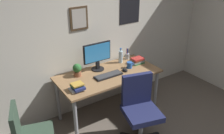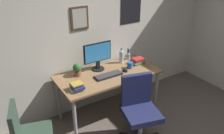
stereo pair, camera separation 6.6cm
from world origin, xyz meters
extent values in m
cube|color=silver|center=(0.00, 2.15, 1.30)|extent=(4.40, 0.08, 2.60)
cube|color=#4C3823|center=(-0.40, 2.11, 1.54)|extent=(0.28, 0.02, 0.34)
cube|color=beige|center=(-0.40, 2.09, 1.54)|extent=(0.22, 0.00, 0.28)
cube|color=black|center=(0.52, 2.11, 1.61)|extent=(0.40, 0.01, 0.56)
cube|color=#936D47|center=(-0.16, 1.70, 0.74)|extent=(1.55, 0.74, 0.03)
cylinder|color=#9EA0A5|center=(-0.88, 1.39, 0.36)|extent=(0.05, 0.05, 0.72)
cylinder|color=#9EA0A5|center=(0.55, 1.39, 0.36)|extent=(0.05, 0.05, 0.72)
cylinder|color=#9EA0A5|center=(-0.88, 2.01, 0.36)|extent=(0.05, 0.05, 0.72)
cylinder|color=#9EA0A5|center=(0.55, 2.01, 0.36)|extent=(0.05, 0.05, 0.72)
cube|color=#1E234C|center=(-0.11, 0.95, 0.46)|extent=(0.56, 0.56, 0.08)
cube|color=#1E234C|center=(-0.06, 1.15, 0.72)|extent=(0.42, 0.18, 0.45)
cylinder|color=#9EA0A5|center=(-0.11, 0.95, 0.21)|extent=(0.07, 0.07, 0.42)
cylinder|color=black|center=(0.16, 0.88, 0.02)|extent=(0.05, 0.05, 0.04)
cube|color=black|center=(-0.03, 1.07, 0.04)|extent=(0.19, 0.26, 0.03)
cylinder|color=black|center=(0.04, 1.19, 0.02)|extent=(0.05, 0.05, 0.04)
cylinder|color=black|center=(-0.29, 1.17, 0.02)|extent=(0.05, 0.05, 0.04)
cube|color=#334738|center=(-1.61, 1.37, 0.68)|extent=(0.16, 0.40, 0.40)
cylinder|color=black|center=(-0.23, 1.91, 0.76)|extent=(0.20, 0.20, 0.01)
cube|color=black|center=(-0.23, 1.91, 0.83)|extent=(0.05, 0.04, 0.12)
cube|color=black|center=(-0.23, 1.92, 1.04)|extent=(0.46, 0.02, 0.30)
cube|color=#338CD8|center=(-0.23, 1.90, 1.04)|extent=(0.43, 0.00, 0.27)
cube|color=black|center=(-0.21, 1.63, 0.76)|extent=(0.43, 0.15, 0.02)
cube|color=#38383A|center=(-0.21, 1.63, 0.77)|extent=(0.41, 0.13, 0.00)
ellipsoid|color=black|center=(0.09, 1.62, 0.77)|extent=(0.06, 0.11, 0.04)
cylinder|color=silver|center=(0.22, 1.92, 0.85)|extent=(0.07, 0.07, 0.20)
cylinder|color=silver|center=(0.22, 1.92, 0.97)|extent=(0.03, 0.03, 0.04)
cylinder|color=#2659B2|center=(0.22, 1.92, 1.00)|extent=(0.03, 0.03, 0.01)
cylinder|color=#2659B2|center=(0.22, 1.68, 0.80)|extent=(0.09, 0.09, 0.10)
torus|color=#2659B2|center=(0.28, 1.68, 0.80)|extent=(0.05, 0.01, 0.05)
cylinder|color=brown|center=(-0.58, 1.89, 0.79)|extent=(0.11, 0.11, 0.07)
sphere|color=#2D6B33|center=(-0.58, 1.89, 0.88)|extent=(0.13, 0.13, 0.13)
ellipsoid|color=#287A38|center=(-0.61, 1.91, 0.91)|extent=(0.07, 0.08, 0.02)
ellipsoid|color=#287A38|center=(-0.55, 1.91, 0.88)|extent=(0.07, 0.08, 0.02)
ellipsoid|color=#287A38|center=(-0.61, 1.86, 0.90)|extent=(0.08, 0.07, 0.02)
cylinder|color=#9EA0A5|center=(0.40, 1.98, 0.80)|extent=(0.07, 0.07, 0.09)
cylinder|color=#263FBF|center=(0.39, 1.97, 0.88)|extent=(0.01, 0.01, 0.13)
cylinder|color=red|center=(0.39, 1.99, 0.88)|extent=(0.01, 0.01, 0.13)
cylinder|color=black|center=(0.40, 1.97, 0.88)|extent=(0.01, 0.01, 0.13)
cylinder|color=#9EA0A5|center=(0.41, 1.98, 0.88)|extent=(0.01, 0.03, 0.14)
cylinder|color=#9EA0A5|center=(0.40, 1.98, 0.88)|extent=(0.01, 0.02, 0.14)
cube|color=#33723F|center=(0.43, 1.75, 0.76)|extent=(0.20, 0.16, 0.02)
cube|color=gray|center=(0.43, 1.76, 0.79)|extent=(0.21, 0.16, 0.03)
cube|color=gold|center=(0.43, 1.76, 0.81)|extent=(0.16, 0.16, 0.02)
cube|color=#B22D28|center=(0.43, 1.74, 0.83)|extent=(0.19, 0.14, 0.03)
cube|color=silver|center=(-0.77, 1.54, 0.76)|extent=(0.18, 0.15, 0.02)
cube|color=navy|center=(-0.75, 1.51, 0.79)|extent=(0.15, 0.16, 0.03)
cube|color=#33723F|center=(-0.76, 1.54, 0.82)|extent=(0.15, 0.11, 0.02)
cube|color=gold|center=(-0.76, 1.53, 0.84)|extent=(0.15, 0.13, 0.02)
camera|label=1|loc=(-1.85, -0.95, 2.39)|focal=37.58mm
camera|label=2|loc=(-1.79, -0.98, 2.39)|focal=37.58mm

